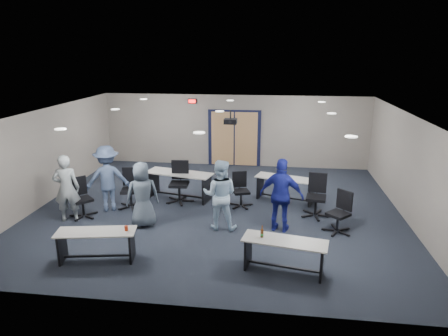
# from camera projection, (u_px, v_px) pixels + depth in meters

# --- Properties ---
(floor) EXTENTS (10.00, 10.00, 0.00)m
(floor) POSITION_uv_depth(u_px,v_px,m) (218.00, 209.00, 11.23)
(floor) COLOR black
(floor) RESTS_ON ground
(back_wall) EXTENTS (10.00, 0.04, 2.70)m
(back_wall) POSITION_uv_depth(u_px,v_px,m) (234.00, 131.00, 15.13)
(back_wall) COLOR gray
(back_wall) RESTS_ON floor
(front_wall) EXTENTS (10.00, 0.04, 2.70)m
(front_wall) POSITION_uv_depth(u_px,v_px,m) (178.00, 235.00, 6.57)
(front_wall) COLOR gray
(front_wall) RESTS_ON floor
(left_wall) EXTENTS (0.04, 9.00, 2.70)m
(left_wall) POSITION_uv_depth(u_px,v_px,m) (45.00, 156.00, 11.47)
(left_wall) COLOR gray
(left_wall) RESTS_ON floor
(right_wall) EXTENTS (0.04, 9.00, 2.70)m
(right_wall) POSITION_uv_depth(u_px,v_px,m) (410.00, 169.00, 10.23)
(right_wall) COLOR gray
(right_wall) RESTS_ON floor
(ceiling) EXTENTS (10.00, 9.00, 0.04)m
(ceiling) POSITION_uv_depth(u_px,v_px,m) (217.00, 113.00, 10.47)
(ceiling) COLOR silver
(ceiling) RESTS_ON back_wall
(double_door) EXTENTS (2.00, 0.07, 2.20)m
(double_door) POSITION_uv_depth(u_px,v_px,m) (234.00, 139.00, 15.18)
(double_door) COLOR black
(double_door) RESTS_ON back_wall
(exit_sign) EXTENTS (0.32, 0.07, 0.18)m
(exit_sign) POSITION_uv_depth(u_px,v_px,m) (192.00, 101.00, 14.96)
(exit_sign) COLOR black
(exit_sign) RESTS_ON back_wall
(ceiling_projector) EXTENTS (0.35, 0.32, 0.37)m
(ceiling_projector) POSITION_uv_depth(u_px,v_px,m) (230.00, 121.00, 10.99)
(ceiling_projector) COLOR black
(ceiling_projector) RESTS_ON ceiling
(ceiling_can_lights) EXTENTS (6.24, 5.74, 0.02)m
(ceiling_can_lights) POSITION_uv_depth(u_px,v_px,m) (218.00, 113.00, 10.71)
(ceiling_can_lights) COLOR white
(ceiling_can_lights) RESTS_ON ceiling
(table_front_left) EXTENTS (1.70, 0.83, 0.77)m
(table_front_left) POSITION_uv_depth(u_px,v_px,m) (97.00, 240.00, 8.35)
(table_front_left) COLOR #A8A59E
(table_front_left) RESTS_ON floor
(table_front_right) EXTENTS (1.74, 0.85, 0.93)m
(table_front_right) POSITION_uv_depth(u_px,v_px,m) (284.00, 250.00, 7.93)
(table_front_right) COLOR #A8A59E
(table_front_right) RESTS_ON floor
(table_back_left) EXTENTS (2.09, 1.09, 0.81)m
(table_back_left) POSITION_uv_depth(u_px,v_px,m) (179.00, 181.00, 11.86)
(table_back_left) COLOR #A8A59E
(table_back_left) RESTS_ON floor
(table_back_right) EXTENTS (1.84, 1.08, 0.71)m
(table_back_right) POSITION_uv_depth(u_px,v_px,m) (285.00, 185.00, 11.71)
(table_back_right) COLOR #A8A59E
(table_back_right) RESTS_ON floor
(chair_back_a) EXTENTS (0.82, 0.82, 1.12)m
(chair_back_a) POSITION_uv_depth(u_px,v_px,m) (130.00, 189.00, 11.15)
(chair_back_a) COLOR black
(chair_back_a) RESTS_ON floor
(chair_back_b) EXTENTS (0.80, 0.80, 1.20)m
(chair_back_b) POSITION_uv_depth(u_px,v_px,m) (179.00, 183.00, 11.55)
(chair_back_b) COLOR black
(chair_back_b) RESTS_ON floor
(chair_back_c) EXTENTS (0.79, 0.79, 0.98)m
(chair_back_c) POSITION_uv_depth(u_px,v_px,m) (241.00, 190.00, 11.24)
(chair_back_c) COLOR black
(chair_back_c) RESTS_ON floor
(chair_back_d) EXTENTS (0.83, 0.83, 1.15)m
(chair_back_d) POSITION_uv_depth(u_px,v_px,m) (316.00, 196.00, 10.55)
(chair_back_d) COLOR black
(chair_back_d) RESTS_ON floor
(chair_loose_left) EXTENTS (0.94, 0.94, 1.06)m
(chair_loose_left) POSITION_uv_depth(u_px,v_px,m) (82.00, 198.00, 10.52)
(chair_loose_left) COLOR black
(chair_loose_left) RESTS_ON floor
(chair_loose_right) EXTENTS (0.92, 0.92, 1.03)m
(chair_loose_right) POSITION_uv_depth(u_px,v_px,m) (338.00, 213.00, 9.62)
(chair_loose_right) COLOR black
(chair_loose_right) RESTS_ON floor
(person_gray) EXTENTS (0.74, 0.60, 1.77)m
(person_gray) POSITION_uv_depth(u_px,v_px,m) (66.00, 188.00, 10.19)
(person_gray) COLOR #9BA6AA
(person_gray) RESTS_ON floor
(person_plaid) EXTENTS (0.96, 0.81, 1.67)m
(person_plaid) POSITION_uv_depth(u_px,v_px,m) (142.00, 195.00, 9.91)
(person_plaid) COLOR #4E5C6B
(person_plaid) RESTS_ON floor
(person_lightblue) EXTENTS (0.87, 0.69, 1.76)m
(person_lightblue) POSITION_uv_depth(u_px,v_px,m) (220.00, 195.00, 9.76)
(person_lightblue) COLOR #C0E2FF
(person_lightblue) RESTS_ON floor
(person_navy) EXTENTS (1.15, 0.68, 1.83)m
(person_navy) POSITION_uv_depth(u_px,v_px,m) (281.00, 195.00, 9.61)
(person_navy) COLOR navy
(person_navy) RESTS_ON floor
(person_back) EXTENTS (1.35, 1.08, 1.83)m
(person_back) POSITION_uv_depth(u_px,v_px,m) (107.00, 178.00, 10.90)
(person_back) COLOR #46597F
(person_back) RESTS_ON floor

